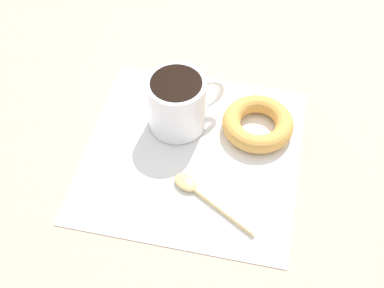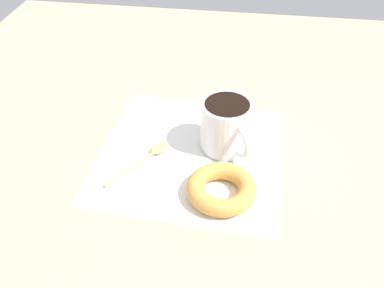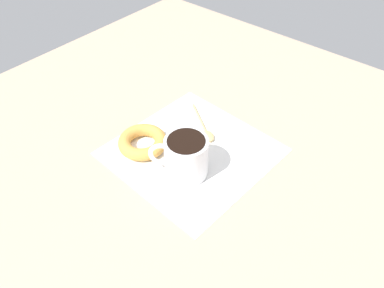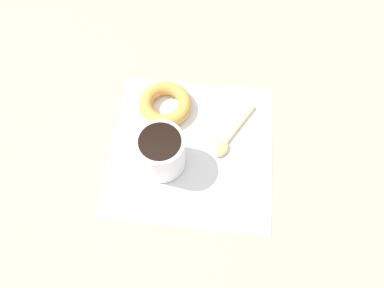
% 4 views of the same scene
% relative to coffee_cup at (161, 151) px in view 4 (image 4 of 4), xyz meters
% --- Properties ---
extents(ground_plane, '(1.20, 1.20, 0.02)m').
position_rel_coffee_cup_xyz_m(ground_plane, '(0.03, 0.02, -0.06)').
color(ground_plane, tan).
extents(napkin, '(0.32, 0.32, 0.00)m').
position_rel_coffee_cup_xyz_m(napkin, '(0.05, 0.03, -0.05)').
color(napkin, white).
rests_on(napkin, ground_plane).
extents(coffee_cup, '(0.09, 0.11, 0.08)m').
position_rel_coffee_cup_xyz_m(coffee_cup, '(0.00, 0.00, 0.00)').
color(coffee_cup, white).
rests_on(coffee_cup, napkin).
extents(donut, '(0.10, 0.10, 0.03)m').
position_rel_coffee_cup_xyz_m(donut, '(-0.00, 0.12, -0.03)').
color(donut, gold).
rests_on(donut, napkin).
extents(spoon, '(0.09, 0.12, 0.01)m').
position_rel_coffee_cup_xyz_m(spoon, '(0.12, 0.04, -0.04)').
color(spoon, '#D8B772').
rests_on(spoon, napkin).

